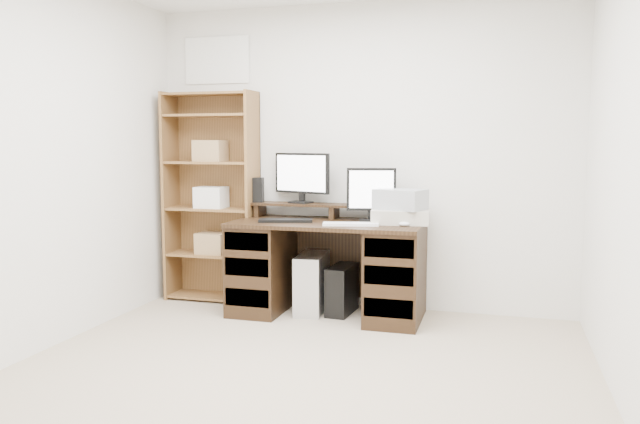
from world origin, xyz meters
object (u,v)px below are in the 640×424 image
at_px(printer, 400,216).
at_px(tower_black, 342,289).
at_px(desk, 327,267).
at_px(tower_silver, 312,283).
at_px(monitor_wide, 302,175).
at_px(monitor_small, 371,192).
at_px(bookshelf, 213,195).

height_order(printer, tower_black, printer).
height_order(desk, tower_silver, desk).
xyz_separation_m(monitor_wide, monitor_small, (0.61, -0.11, -0.12)).
bearing_deg(bookshelf, desk, -11.02).
xyz_separation_m(printer, bookshelf, (-1.66, 0.15, 0.11)).
xyz_separation_m(monitor_wide, tower_silver, (0.14, -0.17, -0.87)).
height_order(tower_silver, bookshelf, bookshelf).
relative_size(monitor_small, printer, 0.98).
height_order(desk, printer, printer).
xyz_separation_m(tower_black, bookshelf, (-1.19, 0.14, 0.72)).
bearing_deg(monitor_wide, printer, 6.97).
height_order(monitor_small, printer, monitor_small).
distance_m(monitor_wide, printer, 0.91).
relative_size(desk, tower_black, 3.76).
height_order(desk, bookshelf, bookshelf).
bearing_deg(printer, monitor_small, 161.55).
bearing_deg(monitor_small, desk, -173.13).
bearing_deg(tower_silver, monitor_small, 2.57).
xyz_separation_m(monitor_wide, printer, (0.85, -0.16, -0.30)).
height_order(desk, tower_black, desk).
relative_size(desk, monitor_wide, 2.95).
distance_m(desk, tower_black, 0.23).
bearing_deg(monitor_small, monitor_wide, 157.51).
relative_size(printer, bookshelf, 0.24).
bearing_deg(monitor_wide, monitor_small, 7.39).
bearing_deg(desk, tower_silver, 159.59).
distance_m(desk, monitor_wide, 0.80).
bearing_deg(monitor_small, printer, -24.00).
height_order(desk, monitor_small, monitor_small).
relative_size(monitor_wide, tower_silver, 1.08).
distance_m(desk, printer, 0.70).
distance_m(monitor_wide, tower_silver, 0.89).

